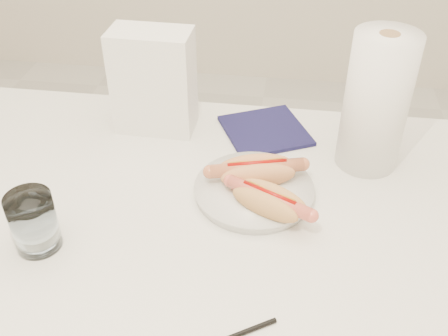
# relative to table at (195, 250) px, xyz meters

# --- Properties ---
(table) EXTENTS (1.20, 0.80, 0.75)m
(table) POSITION_rel_table_xyz_m (0.00, 0.00, 0.00)
(table) COLOR white
(table) RESTS_ON ground
(plate) EXTENTS (0.25, 0.25, 0.02)m
(plate) POSITION_rel_table_xyz_m (0.09, 0.09, 0.07)
(plate) COLOR white
(plate) RESTS_ON table
(hotdog_left) EXTENTS (0.17, 0.10, 0.05)m
(hotdog_left) POSITION_rel_table_xyz_m (0.09, 0.11, 0.10)
(hotdog_left) COLOR #E7985C
(hotdog_left) RESTS_ON plate
(hotdog_right) EXTENTS (0.15, 0.11, 0.04)m
(hotdog_right) POSITION_rel_table_xyz_m (0.12, 0.04, 0.10)
(hotdog_right) COLOR #DF9D57
(hotdog_right) RESTS_ON plate
(water_glass) EXTENTS (0.07, 0.07, 0.10)m
(water_glass) POSITION_rel_table_xyz_m (-0.23, -0.08, 0.11)
(water_glass) COLOR white
(water_glass) RESTS_ON table
(napkin_box) EXTENTS (0.16, 0.09, 0.21)m
(napkin_box) POSITION_rel_table_xyz_m (-0.13, 0.29, 0.16)
(napkin_box) COLOR white
(napkin_box) RESTS_ON table
(navy_napkin) EXTENTS (0.21, 0.21, 0.01)m
(navy_napkin) POSITION_rel_table_xyz_m (0.09, 0.29, 0.06)
(navy_napkin) COLOR #14133C
(navy_napkin) RESTS_ON table
(paper_towel_roll) EXTENTS (0.14, 0.14, 0.26)m
(paper_towel_roll) POSITION_rel_table_xyz_m (0.29, 0.22, 0.19)
(paper_towel_roll) COLOR white
(paper_towel_roll) RESTS_ON table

